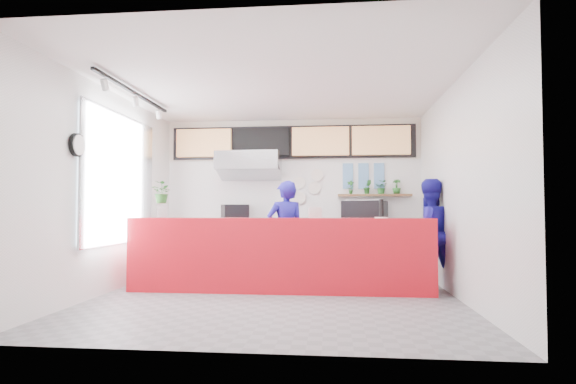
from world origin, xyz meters
The scene contains 46 objects.
floor centered at (0.00, 0.00, 0.00)m, with size 5.00×5.00×0.00m, color slate.
ceiling centered at (0.00, 0.00, 3.00)m, with size 5.00×5.00×0.00m, color silver.
wall_back centered at (0.00, 2.50, 1.50)m, with size 5.00×5.00×0.00m, color white.
wall_left centered at (-2.50, 0.00, 1.50)m, with size 5.00×5.00×0.00m, color white.
wall_right centered at (2.50, 0.00, 1.50)m, with size 5.00×5.00×0.00m, color white.
service_counter centered at (0.00, 0.40, 0.55)m, with size 4.50×0.60×1.10m, color red.
cream_band centered at (0.00, 2.49, 2.60)m, with size 5.00×0.02×0.80m, color beige.
prep_bench centered at (-0.80, 2.20, 0.45)m, with size 1.80×0.60×0.90m, color #B2B5BA.
panini_oven centered at (-1.08, 2.20, 1.11)m, with size 0.47×0.47×0.42m, color black.
extraction_hood centered at (-0.80, 2.15, 2.15)m, with size 1.20×0.70×0.35m, color #B2B5BA.
hood_lip centered at (-0.80, 2.15, 1.95)m, with size 1.20×0.70×0.08m, color #B2B5BA.
right_bench centered at (1.50, 2.20, 0.45)m, with size 1.80×0.60×0.90m, color #B2B5BA.
espresso_machine centered at (1.40, 2.20, 1.14)m, with size 0.76×0.54×0.49m, color black.
espresso_tray centered at (1.40, 2.20, 1.38)m, with size 0.61×0.42×0.06m, color #A5A7AD.
herb_shelf centered at (1.60, 2.40, 1.50)m, with size 1.40×0.18×0.04m, color brown.
menu_board_far_left centered at (-1.75, 2.38, 2.55)m, with size 1.10×0.10×0.55m, color tan.
menu_board_mid_left centered at (-0.59, 2.38, 2.55)m, with size 1.10×0.10×0.55m, color black.
menu_board_mid_right centered at (0.57, 2.38, 2.55)m, with size 1.10×0.10×0.55m, color tan.
menu_board_far_right centered at (1.73, 2.38, 2.55)m, with size 1.10×0.10×0.55m, color tan.
soffit centered at (0.00, 2.46, 2.55)m, with size 4.80×0.04×0.65m, color black.
window_pane centered at (-2.47, 0.30, 1.70)m, with size 0.04×2.20×1.90m, color silver.
window_frame centered at (-2.45, 0.30, 1.70)m, with size 0.03×2.30×2.00m, color #B2B5BA.
wall_clock_rim centered at (-2.46, -0.90, 2.05)m, with size 0.30×0.30×0.05m, color black.
wall_clock_face centered at (-2.43, -0.90, 2.05)m, with size 0.26×0.26×0.02m, color white.
track_rail centered at (-2.10, 0.00, 2.94)m, with size 0.05×2.40×0.04m, color black.
dec_plate_a centered at (0.15, 2.47, 1.75)m, with size 0.24×0.24×0.03m, color silver.
dec_plate_b centered at (0.45, 2.47, 1.65)m, with size 0.24×0.24×0.03m, color silver.
dec_plate_c centered at (0.15, 2.47, 1.45)m, with size 0.24×0.24×0.03m, color silver.
dec_plate_d centered at (0.50, 2.47, 1.90)m, with size 0.24×0.24×0.03m, color silver.
photo_frame_a centered at (1.10, 2.48, 2.00)m, with size 0.20×0.02×0.25m, color #598CBF.
photo_frame_b centered at (1.40, 2.48, 2.00)m, with size 0.20×0.02×0.25m, color #598CBF.
photo_frame_c centered at (1.70, 2.48, 2.00)m, with size 0.20×0.02×0.25m, color #598CBF.
photo_frame_d centered at (1.10, 2.48, 1.75)m, with size 0.20×0.02×0.25m, color #598CBF.
photo_frame_e centered at (1.40, 2.48, 1.75)m, with size 0.20×0.02×0.25m, color #598CBF.
photo_frame_f centered at (1.70, 2.48, 1.75)m, with size 0.20×0.02×0.25m, color #598CBF.
staff_center centered at (0.03, 0.97, 0.85)m, with size 0.62×0.41×1.69m, color navy.
staff_right centered at (2.31, 0.93, 0.85)m, with size 0.83×0.65×1.71m, color navy.
herb_a centered at (1.15, 2.40, 1.66)m, with size 0.14×0.10×0.27m, color #225E21.
herb_b centered at (1.47, 2.40, 1.66)m, with size 0.15×0.12×0.28m, color #225E21.
herb_c centered at (1.74, 2.40, 1.65)m, with size 0.23×0.20×0.26m, color #225E21.
herb_d centered at (2.02, 2.40, 1.66)m, with size 0.16×0.14×0.29m, color #225E21.
glass_vase centered at (-1.82, 0.39, 1.20)m, with size 0.16×0.16×0.19m, color silver.
basil_vase centered at (-1.82, 0.39, 1.49)m, with size 0.31×0.26×0.34m, color #225E21.
napkin_holder centered at (0.54, 0.33, 1.18)m, with size 0.18×0.11×0.16m, color silver.
white_plate centered at (1.51, 0.33, 1.11)m, with size 0.19×0.19×0.01m, color silver.
pepper_mill centered at (1.51, 0.33, 1.25)m, with size 0.07×0.07×0.26m, color black.
Camera 1 is at (0.79, -6.32, 1.23)m, focal length 28.00 mm.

